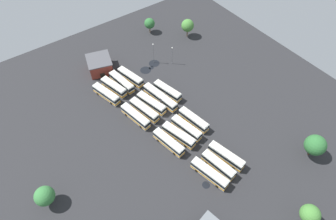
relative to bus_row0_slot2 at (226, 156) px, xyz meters
name	(u,v)px	position (x,y,z in m)	size (l,w,h in m)	color
ground_plane	(168,118)	(22.48, 4.79, -1.88)	(123.82, 123.82, 0.00)	#28282B
bus_row0_slot2	(226,156)	(0.00, 0.00, 0.00)	(11.70, 5.05, 3.57)	silver
bus_row0_slot3	(218,165)	(-0.87, 3.89, 0.00)	(11.02, 4.29, 3.57)	silver
bus_row0_slot4	(209,174)	(-1.38, 7.70, 0.00)	(11.98, 5.07, 3.57)	silver
bus_row1_slot1	(194,120)	(16.02, -0.62, 0.00)	(11.28, 4.33, 3.57)	silver
bus_row1_slot2	(186,128)	(14.79, 3.31, 0.00)	(11.19, 4.56, 3.57)	silver
bus_row1_slot3	(179,135)	(14.05, 6.91, 0.00)	(11.74, 5.41, 3.57)	silver
bus_row1_slot4	(169,142)	(13.78, 10.97, 0.00)	(11.44, 4.50, 3.57)	silver
bus_row2_slot0	(167,91)	(31.37, -1.19, 0.00)	(11.33, 4.93, 3.57)	silver
bus_row2_slot1	(160,97)	(30.43, 2.57, 0.00)	(14.61, 4.89, 3.57)	silver
bus_row2_slot2	(151,103)	(29.97, 6.55, 0.00)	(11.63, 5.17, 3.57)	silver
bus_row2_slot3	(144,110)	(28.87, 10.14, 0.00)	(11.80, 4.85, 3.57)	silver
bus_row2_slot4	(135,116)	(28.35, 13.88, 0.00)	(11.91, 4.67, 3.57)	silver
bus_row3_slot1	(130,77)	(45.12, 5.75, 0.00)	(11.51, 4.98, 3.57)	silver
bus_row3_slot2	(122,82)	(44.74, 9.71, 0.00)	(11.84, 4.15, 3.57)	silver
bus_row3_slot3	(114,87)	(44.21, 13.21, 0.00)	(11.03, 5.10, 3.57)	silver
bus_row3_slot4	(106,94)	(42.75, 17.03, 0.00)	(11.58, 5.28, 3.57)	silver
depot_building	(100,65)	(56.97, 12.13, 0.81)	(11.51, 11.03, 5.36)	maroon
lamp_post_far_corner	(153,53)	(48.58, -6.94, 3.04)	(0.56, 0.28, 9.00)	slate
lamp_post_mid_lot	(172,55)	(43.82, -12.36, 2.47)	(0.56, 0.28, 7.88)	slate
tree_north_edge	(310,214)	(-25.08, -3.78, 3.26)	(4.95, 4.95, 7.64)	brown
tree_east_edge	(188,26)	(54.39, -28.21, 3.49)	(5.29, 5.29, 8.04)	brown
tree_south_edge	(315,145)	(-13.56, -21.57, 3.48)	(6.16, 6.16, 8.46)	brown
tree_northwest	(45,196)	(17.89, 47.52, 2.61)	(5.26, 5.26, 7.13)	brown
tree_west_edge	(150,23)	(66.24, -16.76, 2.54)	(4.50, 4.50, 6.69)	brown
puddle_back_corner	(206,185)	(-2.91, 10.00, -1.88)	(2.28, 2.28, 0.01)	black
puddle_near_shelter	(151,68)	(46.55, -4.36, -1.88)	(1.89, 1.89, 0.01)	black
puddle_front_lane	(158,129)	(20.77, 10.00, -1.88)	(1.79, 1.79, 0.01)	black
puddle_centre_drain	(146,70)	(46.72, -1.80, -1.88)	(4.23, 4.23, 0.01)	black
puddle_between_rows	(154,63)	(48.03, -6.71, -1.88)	(4.25, 4.25, 0.01)	black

